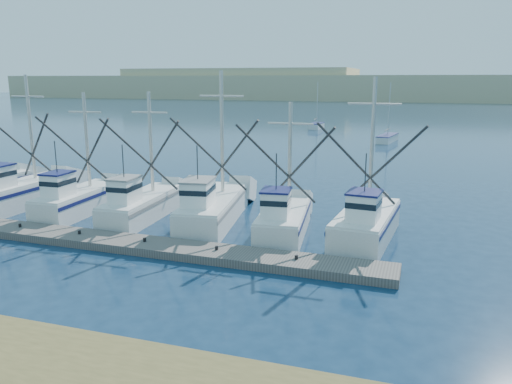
% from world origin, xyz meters
% --- Properties ---
extents(ground, '(500.00, 500.00, 0.00)m').
position_xyz_m(ground, '(0.00, 0.00, 0.00)').
color(ground, '#0D243C').
rests_on(ground, ground).
extents(floating_dock, '(31.33, 2.59, 0.42)m').
position_xyz_m(floating_dock, '(-8.90, 5.81, 0.21)').
color(floating_dock, '#635E58').
rests_on(floating_dock, ground).
extents(dune_ridge, '(360.00, 60.00, 10.00)m').
position_xyz_m(dune_ridge, '(0.00, 210.00, 5.00)').
color(dune_ridge, tan).
rests_on(dune_ridge, ground).
extents(trawler_fleet, '(30.57, 9.07, 9.30)m').
position_xyz_m(trawler_fleet, '(-9.34, 10.78, 0.98)').
color(trawler_fleet, silver).
rests_on(trawler_fleet, ground).
extents(sailboat_near, '(2.72, 6.83, 8.10)m').
position_xyz_m(sailboat_near, '(3.24, 55.91, 0.49)').
color(sailboat_near, silver).
rests_on(sailboat_near, ground).
extents(sailboat_far, '(1.95, 5.20, 8.10)m').
position_xyz_m(sailboat_far, '(-9.79, 71.41, 0.50)').
color(sailboat_far, silver).
rests_on(sailboat_far, ground).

